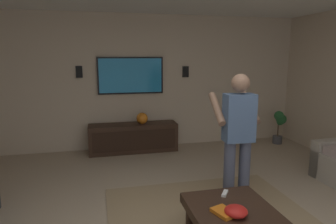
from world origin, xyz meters
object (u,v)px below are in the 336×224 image
object	(u,v)px
remote_white	(225,193)
vase_round	(142,118)
bowl	(236,211)
wall_speaker_left	(186,72)
wall_speaker_right	(79,72)
book	(224,212)
person_standing	(238,132)
media_console	(133,138)
coffee_table	(234,221)
tv	(131,76)
potted_plant_short	(280,123)

from	to	relation	value
remote_white	vase_round	world-z (taller)	vase_round
bowl	wall_speaker_left	world-z (taller)	wall_speaker_left
wall_speaker_right	book	bearing A→B (deg)	-158.17
person_standing	bowl	xyz separation A→B (m)	(-0.95, 0.46, -0.48)
wall_speaker_right	remote_white	bearing A→B (deg)	-153.35
media_console	remote_white	bearing A→B (deg)	12.12
media_console	coffee_table	bearing A→B (deg)	10.00
tv	bowl	distance (m)	3.78
media_console	potted_plant_short	distance (m)	3.07
coffee_table	wall_speaker_left	distance (m)	3.78
potted_plant_short	vase_round	xyz separation A→B (m)	(0.18, 2.89, 0.21)
media_console	vase_round	size ratio (longest dim) A/B	7.73
vase_round	wall_speaker_right	distance (m)	1.48
coffee_table	book	world-z (taller)	book
remote_white	wall_speaker_right	size ratio (longest dim) A/B	0.68
media_console	bowl	distance (m)	3.41
coffee_table	tv	world-z (taller)	tv
tv	potted_plant_short	size ratio (longest dim) A/B	1.78
media_console	wall_speaker_left	bearing A→B (deg)	102.72
coffee_table	potted_plant_short	distance (m)	3.95
tv	potted_plant_short	world-z (taller)	tv
bowl	coffee_table	bearing A→B (deg)	-20.30
tv	wall_speaker_left	bearing A→B (deg)	90.67
remote_white	book	size ratio (longest dim) A/B	0.68
bowl	book	bearing A→B (deg)	56.59
coffee_table	vase_round	xyz separation A→B (m)	(3.25, 0.40, 0.36)
potted_plant_short	wall_speaker_left	bearing A→B (deg)	76.51
coffee_table	vase_round	distance (m)	3.29
wall_speaker_left	wall_speaker_right	distance (m)	2.09
book	potted_plant_short	bearing A→B (deg)	-60.04
coffee_table	wall_speaker_left	world-z (taller)	wall_speaker_left
bowl	remote_white	world-z (taller)	bowl
media_console	remote_white	world-z (taller)	media_console
potted_plant_short	bowl	world-z (taller)	potted_plant_short
coffee_table	wall_speaker_right	xyz separation A→B (m)	(3.53, 1.55, 1.26)
coffee_table	remote_white	bearing A→B (deg)	-8.35
potted_plant_short	wall_speaker_right	world-z (taller)	wall_speaker_right
tv	remote_white	bearing A→B (deg)	11.23
book	wall_speaker_left	world-z (taller)	wall_speaker_left
coffee_table	media_console	world-z (taller)	media_console
wall_speaker_left	media_console	bearing A→B (deg)	102.72
bowl	wall_speaker_right	distance (m)	4.07
coffee_table	person_standing	xyz separation A→B (m)	(0.87, -0.43, 0.64)
potted_plant_short	wall_speaker_right	xyz separation A→B (m)	(0.46, 4.03, 1.10)
media_console	wall_speaker_right	xyz separation A→B (m)	(0.25, 0.97, 1.28)
potted_plant_short	wall_speaker_right	distance (m)	4.20
bowl	wall_speaker_left	xyz separation A→B (m)	(3.61, -0.58, 1.08)
remote_white	coffee_table	bearing A→B (deg)	-153.15
vase_round	bowl	bearing A→B (deg)	-173.63
media_console	bowl	world-z (taller)	media_console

